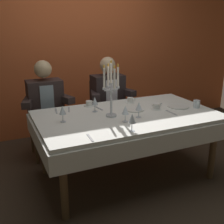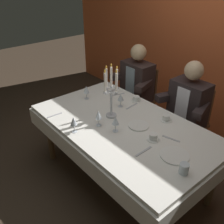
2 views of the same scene
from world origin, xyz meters
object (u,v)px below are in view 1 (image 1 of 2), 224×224
wine_glass_3 (125,110)px  water_tumbler_0 (197,104)px  wine_glass_0 (139,107)px  wine_glass_1 (62,111)px  dinner_plate_0 (178,106)px  wine_glass_4 (95,101)px  seated_diner_1 (108,94)px  dinner_plate_1 (135,110)px  coffee_cup_0 (130,100)px  coffee_cup_1 (156,107)px  seated_diner_0 (45,101)px  candelabra (111,91)px  dining_table (127,124)px  coffee_cup_2 (89,104)px  wine_glass_2 (132,119)px

wine_glass_3 → water_tumbler_0: (0.96, 0.09, -0.07)m
wine_glass_0 → wine_glass_1: bearing=165.9°
dinner_plate_0 → wine_glass_4: wine_glass_4 is taller
wine_glass_3 → wine_glass_4: 0.45m
seated_diner_1 → wine_glass_4: bearing=-123.3°
dinner_plate_1 → wine_glass_1: bearing=-176.7°
coffee_cup_0 → seated_diner_1: 0.52m
coffee_cup_1 → seated_diner_0: 1.37m
seated_diner_1 → candelabra: bearing=-111.1°
wine_glass_3 → seated_diner_1: size_ratio=0.13×
wine_glass_4 → seated_diner_1: size_ratio=0.13×
dinner_plate_0 → wine_glass_3: wine_glass_3 is taller
dining_table → wine_glass_0: 0.28m
dinner_plate_0 → seated_diner_0: seated_diner_0 is taller
coffee_cup_2 → seated_diner_1: seated_diner_1 is taller
dinner_plate_0 → wine_glass_2: wine_glass_2 is taller
water_tumbler_0 → dinner_plate_1: bearing=163.5°
wine_glass_1 → coffee_cup_0: wine_glass_1 is taller
dinner_plate_1 → coffee_cup_1: size_ratio=1.56×
candelabra → wine_glass_1: candelabra is taller
dinner_plate_0 → wine_glass_2: 0.96m
water_tumbler_0 → coffee_cup_1: water_tumbler_0 is taller
dining_table → water_tumbler_0: size_ratio=22.04×
dinner_plate_1 → wine_glass_3: 0.41m
seated_diner_0 → wine_glass_4: bearing=-58.8°
dining_table → coffee_cup_0: bearing=58.3°
candelabra → wine_glass_3: size_ratio=3.53×
wine_glass_3 → coffee_cup_0: bearing=57.8°
wine_glass_2 → coffee_cup_0: wine_glass_2 is taller
candelabra → coffee_cup_0: bearing=41.8°
wine_glass_1 → seated_diner_1: 1.20m
dining_table → wine_glass_4: (-0.29, 0.22, 0.23)m
dinner_plate_1 → wine_glass_2: bearing=-121.0°
wine_glass_2 → wine_glass_3: same height
wine_glass_1 → wine_glass_2: same height
dining_table → wine_glass_2: bearing=-113.1°
dining_table → candelabra: (-0.19, -0.00, 0.39)m
candelabra → wine_glass_4: candelabra is taller
seated_diner_0 → dinner_plate_1: bearing=-44.2°
dining_table → dinner_plate_0: 0.66m
wine_glass_2 → coffee_cup_0: (0.43, 0.83, -0.09)m
candelabra → wine_glass_2: candelabra is taller
candelabra → coffee_cup_0: 0.62m
wine_glass_1 → water_tumbler_0: size_ratio=1.86×
wine_glass_1 → dinner_plate_0: bearing=-2.1°
dinner_plate_1 → seated_diner_0: seated_diner_0 is taller
wine_glass_1 → coffee_cup_2: bearing=44.2°
dining_table → dinner_plate_0: bearing=-1.0°
dining_table → dinner_plate_0: dinner_plate_0 is taller
wine_glass_1 → water_tumbler_0: 1.52m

